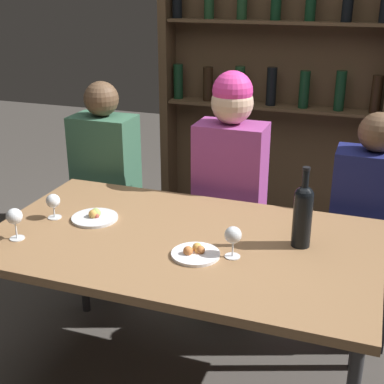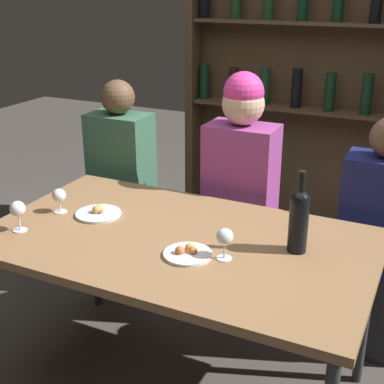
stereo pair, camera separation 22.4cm
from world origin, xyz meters
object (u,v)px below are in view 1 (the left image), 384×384
at_px(food_plate_0, 95,217).
at_px(seated_person_center, 229,201).
at_px(wine_glass_2, 233,236).
at_px(food_plate_1, 196,253).
at_px(seated_person_right, 364,239).
at_px(wine_glass_0, 53,202).
at_px(seated_person_left, 107,197).
at_px(wine_glass_1, 14,217).
at_px(wine_bottle, 303,213).

distance_m(food_plate_0, seated_person_center, 0.77).
relative_size(wine_glass_2, food_plate_1, 0.67).
distance_m(wine_glass_2, seated_person_right, 0.93).
xyz_separation_m(wine_glass_0, seated_person_left, (-0.10, 0.67, -0.25)).
height_order(wine_glass_1, seated_person_center, seated_person_center).
bearing_deg(seated_person_left, food_plate_0, -65.79).
xyz_separation_m(wine_glass_1, wine_glass_2, (0.87, 0.15, -0.01)).
bearing_deg(seated_person_center, food_plate_1, -83.76).
xyz_separation_m(wine_bottle, seated_person_left, (-1.17, 0.57, -0.31)).
height_order(wine_bottle, food_plate_0, wine_bottle).
xyz_separation_m(wine_glass_2, food_plate_1, (-0.14, -0.04, -0.08)).
height_order(wine_glass_0, wine_glass_2, wine_glass_2).
bearing_deg(wine_glass_1, food_plate_0, 53.77).
distance_m(food_plate_1, seated_person_center, 0.80).
bearing_deg(seated_person_right, wine_glass_2, -121.92).
relative_size(seated_person_left, seated_person_right, 1.05).
height_order(wine_glass_1, seated_person_right, seated_person_right).
relative_size(wine_bottle, wine_glass_2, 2.62).
relative_size(seated_person_left, seated_person_center, 0.93).
relative_size(wine_glass_1, food_plate_0, 0.65).
relative_size(wine_glass_0, food_plate_0, 0.55).
relative_size(wine_glass_0, seated_person_center, 0.08).
bearing_deg(food_plate_0, wine_glass_2, -11.18).
bearing_deg(wine_glass_0, wine_glass_2, -5.43).
height_order(wine_glass_0, seated_person_left, seated_person_left).
bearing_deg(seated_person_right, wine_glass_0, -152.82).
height_order(wine_bottle, seated_person_right, seated_person_right).
bearing_deg(wine_glass_2, wine_bottle, 38.59).
distance_m(wine_bottle, food_plate_0, 0.90).
height_order(wine_glass_2, seated_person_right, seated_person_right).
xyz_separation_m(wine_bottle, food_plate_0, (-0.89, -0.05, -0.13)).
height_order(wine_bottle, seated_person_left, seated_person_left).
xyz_separation_m(food_plate_0, food_plate_1, (0.53, -0.17, -0.00)).
distance_m(food_plate_0, seated_person_left, 0.70).
bearing_deg(seated_person_right, food_plate_1, -127.48).
height_order(wine_glass_0, seated_person_center, seated_person_center).
distance_m(food_plate_1, seated_person_left, 1.14).
relative_size(wine_glass_1, seated_person_center, 0.10).
bearing_deg(wine_glass_0, seated_person_right, 27.18).
height_order(wine_glass_2, seated_person_left, seated_person_left).
relative_size(wine_glass_0, food_plate_1, 0.60).
bearing_deg(wine_bottle, wine_glass_0, -174.53).
relative_size(food_plate_0, seated_person_left, 0.16).
height_order(wine_glass_0, food_plate_1, wine_glass_0).
xyz_separation_m(food_plate_1, seated_person_left, (-0.81, 0.79, -0.18)).
xyz_separation_m(wine_glass_0, seated_person_center, (0.62, 0.67, -0.17)).
bearing_deg(wine_bottle, food_plate_1, -149.07).
distance_m(wine_glass_1, food_plate_0, 0.35).
bearing_deg(wine_glass_0, wine_bottle, 5.47).
height_order(wine_bottle, wine_glass_1, wine_bottle).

